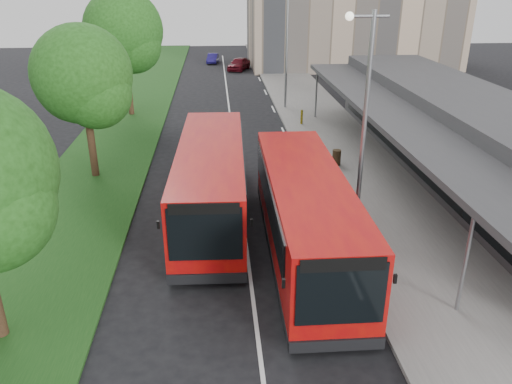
% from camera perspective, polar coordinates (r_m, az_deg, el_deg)
% --- Properties ---
extents(ground, '(120.00, 120.00, 0.00)m').
position_cam_1_polar(ground, '(17.18, -0.80, -8.62)').
color(ground, black).
rests_on(ground, ground).
extents(pavement, '(5.00, 80.00, 0.15)m').
position_cam_1_polar(pavement, '(36.37, 6.63, 8.83)').
color(pavement, slate).
rests_on(pavement, ground).
extents(grass_verge, '(5.00, 80.00, 0.10)m').
position_cam_1_polar(grass_verge, '(36.22, -14.23, 8.17)').
color(grass_verge, '#184115').
rests_on(grass_verge, ground).
extents(lane_centre_line, '(0.12, 70.00, 0.01)m').
position_cam_1_polar(lane_centre_line, '(30.93, -2.68, 6.23)').
color(lane_centre_line, silver).
rests_on(lane_centre_line, ground).
extents(kerb_dashes, '(0.12, 56.00, 0.01)m').
position_cam_1_polar(kerb_dashes, '(35.01, 2.54, 8.28)').
color(kerb_dashes, silver).
rests_on(kerb_dashes, ground).
extents(station_building, '(7.70, 26.00, 4.00)m').
position_cam_1_polar(station_building, '(26.40, 22.26, 6.09)').
color(station_building, '#323235').
rests_on(station_building, ground).
extents(tree_mid, '(4.56, 4.56, 7.30)m').
position_cam_1_polar(tree_mid, '(24.76, -19.16, 11.90)').
color(tree_mid, black).
rests_on(tree_mid, ground).
extents(tree_far, '(5.29, 5.29, 8.51)m').
position_cam_1_polar(tree_far, '(36.29, -14.87, 16.92)').
color(tree_far, black).
rests_on(tree_far, ground).
extents(lamp_post_near, '(1.44, 0.28, 8.00)m').
position_cam_1_polar(lamp_post_near, '(17.84, 12.12, 8.62)').
color(lamp_post_near, gray).
rests_on(lamp_post_near, pavement).
extents(lamp_post_far, '(1.44, 0.28, 8.00)m').
position_cam_1_polar(lamp_post_far, '(37.15, 3.39, 16.54)').
color(lamp_post_far, gray).
rests_on(lamp_post_far, pavement).
extents(bus_main, '(2.88, 10.63, 3.00)m').
position_cam_1_polar(bus_main, '(17.29, 5.68, -2.70)').
color(bus_main, '#B31109').
rests_on(bus_main, ground).
extents(bus_second, '(3.07, 10.77, 3.03)m').
position_cam_1_polar(bus_second, '(20.14, -5.12, 1.25)').
color(bus_second, '#B31109').
rests_on(bus_second, ground).
extents(litter_bin, '(0.50, 0.50, 0.79)m').
position_cam_1_polar(litter_bin, '(26.12, 9.19, 3.93)').
color(litter_bin, '#312414').
rests_on(litter_bin, pavement).
extents(bollard, '(0.18, 0.18, 0.94)m').
position_cam_1_polar(bollard, '(33.39, 5.24, 8.55)').
color(bollard, '#DEC00B').
rests_on(bollard, pavement).
extents(car_near, '(2.93, 4.19, 1.32)m').
position_cam_1_polar(car_near, '(54.53, -1.97, 14.44)').
color(car_near, '#560C16').
rests_on(car_near, ground).
extents(car_far, '(1.48, 3.29, 1.05)m').
position_cam_1_polar(car_far, '(59.49, -4.96, 14.98)').
color(car_far, navy).
rests_on(car_far, ground).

